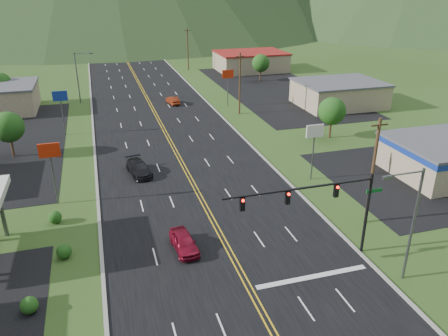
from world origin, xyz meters
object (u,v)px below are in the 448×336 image
object	(u,v)px
car_dark_mid	(139,168)
streetlight_west	(79,74)
traffic_signal	(323,200)
streetlight_east	(410,219)
car_red_far	(173,100)
car_red_near	(184,242)

from	to	relation	value
car_dark_mid	streetlight_west	bearing A→B (deg)	90.37
traffic_signal	streetlight_east	distance (m)	6.17
traffic_signal	streetlight_east	size ratio (longest dim) A/B	1.46
streetlight_east	streetlight_west	xyz separation A→B (m)	(-22.86, 60.00, 0.00)
traffic_signal	streetlight_west	bearing A→B (deg)	107.97
streetlight_east	streetlight_west	distance (m)	64.21
car_dark_mid	traffic_signal	bearing A→B (deg)	-70.22
streetlight_east	car_dark_mid	bearing A→B (deg)	123.67
traffic_signal	car_red_far	distance (m)	50.48
car_red_near	car_dark_mid	size ratio (longest dim) A/B	0.84
streetlight_east	car_dark_mid	world-z (taller)	streetlight_east
car_red_near	car_red_far	xyz separation A→B (m)	(7.48, 45.87, -0.06)
traffic_signal	car_dark_mid	bearing A→B (deg)	119.61
traffic_signal	car_red_far	world-z (taller)	traffic_signal
streetlight_east	car_red_near	distance (m)	17.46
car_red_far	streetlight_east	bearing A→B (deg)	88.63
streetlight_east	car_dark_mid	size ratio (longest dim) A/B	1.76
car_red_far	car_dark_mid	bearing A→B (deg)	63.46
streetlight_east	streetlight_west	bearing A→B (deg)	110.86
streetlight_west	car_red_far	world-z (taller)	streetlight_west
car_red_far	traffic_signal	bearing A→B (deg)	83.92
streetlight_west	car_red_far	size ratio (longest dim) A/B	2.20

